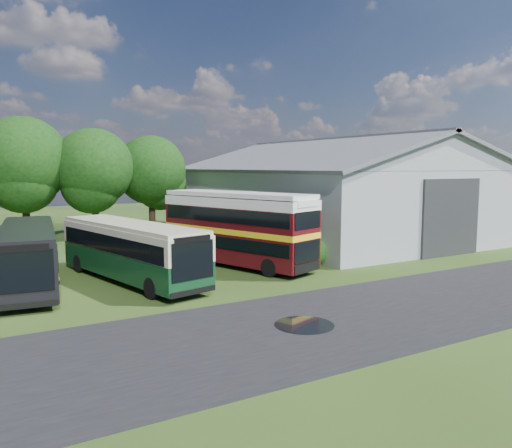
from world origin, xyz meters
TOP-DOWN VIEW (x-y plane):
  - ground at (0.00, 0.00)m, footprint 120.00×120.00m
  - asphalt_road at (3.00, -3.00)m, footprint 60.00×8.00m
  - puddle at (-1.50, -3.00)m, footprint 2.20×2.20m
  - storage_shed at (15.00, 15.98)m, footprint 18.80×24.80m
  - tree_mid at (-8.00, 24.80)m, footprint 6.80×6.80m
  - tree_right_a at (-3.00, 23.80)m, footprint 6.26×6.26m
  - tree_right_b at (2.00, 24.60)m, footprint 5.98×5.98m
  - shrub_front at (5.60, 6.00)m, footprint 1.70×1.70m
  - shrub_mid at (5.60, 8.00)m, footprint 1.60×1.60m
  - shrub_back at (5.60, 10.00)m, footprint 1.80×1.80m
  - bus_green_single at (-4.89, 7.24)m, footprint 4.76×11.02m
  - bus_maroon_double at (1.60, 8.03)m, footprint 5.62×10.29m
  - bus_dark_single at (-9.52, 8.57)m, footprint 3.70×10.83m

SIDE VIEW (x-z plane):
  - ground at x=0.00m, z-range 0.00..0.00m
  - asphalt_road at x=3.00m, z-range -0.01..0.01m
  - puddle at x=-1.50m, z-range -0.01..0.01m
  - shrub_front at x=5.60m, z-range -0.85..0.85m
  - shrub_mid at x=5.60m, z-range -0.80..0.80m
  - shrub_back at x=5.60m, z-range -0.90..0.90m
  - bus_dark_single at x=-9.52m, z-range 0.10..3.02m
  - bus_green_single at x=-4.89m, z-range 0.10..3.06m
  - bus_maroon_double at x=1.60m, z-range 0.00..4.30m
  - storage_shed at x=15.00m, z-range 0.09..8.24m
  - tree_right_b at x=2.00m, z-range 1.21..9.66m
  - tree_right_a at x=-3.00m, z-range 1.27..10.10m
  - tree_mid at x=-8.00m, z-range 1.38..10.98m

